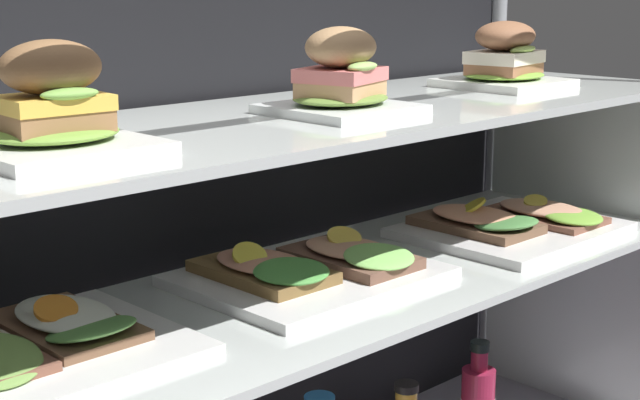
% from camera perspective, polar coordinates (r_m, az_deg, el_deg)
% --- Properties ---
extents(case_frame, '(1.41, 0.45, 0.96)m').
position_cam_1_polar(case_frame, '(1.44, -3.99, -0.09)').
color(case_frame, gray).
rests_on(case_frame, ground).
extents(shelf_lower_glass, '(1.37, 0.40, 0.01)m').
position_cam_1_polar(shelf_lower_glass, '(1.37, 0.00, -5.22)').
color(shelf_lower_glass, silver).
rests_on(shelf_lower_glass, riser_lower_tier).
extents(riser_upper_tier, '(1.35, 0.39, 0.23)m').
position_cam_1_polar(riser_upper_tier, '(1.34, 0.00, -0.26)').
color(riser_upper_tier, silver).
rests_on(riser_upper_tier, shelf_lower_glass).
extents(shelf_upper_glass, '(1.37, 0.40, 0.01)m').
position_cam_1_polar(shelf_upper_glass, '(1.31, 0.00, 4.90)').
color(shelf_upper_glass, silver).
rests_on(shelf_upper_glass, riser_upper_tier).
extents(plated_roll_sandwich_far_right, '(0.18, 0.18, 0.12)m').
position_cam_1_polar(plated_roll_sandwich_far_right, '(1.03, -15.27, 4.94)').
color(plated_roll_sandwich_far_right, white).
rests_on(plated_roll_sandwich_far_right, shelf_upper_glass).
extents(plated_roll_sandwich_left_of_center, '(0.17, 0.17, 0.11)m').
position_cam_1_polar(plated_roll_sandwich_left_of_center, '(1.29, 1.23, 7.03)').
color(plated_roll_sandwich_left_of_center, white).
rests_on(plated_roll_sandwich_left_of_center, shelf_upper_glass).
extents(plated_roll_sandwich_near_right_corner, '(0.18, 0.18, 0.11)m').
position_cam_1_polar(plated_roll_sandwich_near_right_corner, '(1.63, 10.57, 7.99)').
color(plated_roll_sandwich_near_right_corner, white).
rests_on(plated_roll_sandwich_near_right_corner, shelf_upper_glass).
extents(open_sandwich_tray_near_right_corner, '(0.34, 0.27, 0.06)m').
position_cam_1_polar(open_sandwich_tray_near_right_corner, '(1.16, -16.64, -8.06)').
color(open_sandwich_tray_near_right_corner, white).
rests_on(open_sandwich_tray_near_right_corner, shelf_lower_glass).
extents(open_sandwich_tray_left_of_center, '(0.34, 0.27, 0.06)m').
position_cam_1_polar(open_sandwich_tray_left_of_center, '(1.37, -0.56, -4.03)').
color(open_sandwich_tray_left_of_center, white).
rests_on(open_sandwich_tray_left_of_center, shelf_lower_glass).
extents(open_sandwich_tray_right_of_center, '(0.34, 0.27, 0.07)m').
position_cam_1_polar(open_sandwich_tray_right_of_center, '(1.65, 11.12, -1.33)').
color(open_sandwich_tray_right_of_center, white).
rests_on(open_sandwich_tray_right_of_center, shelf_lower_glass).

